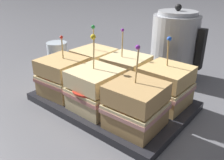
{
  "coord_description": "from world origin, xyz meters",
  "views": [
    {
      "loc": [
        0.35,
        -0.42,
        0.32
      ],
      "look_at": [
        0.0,
        0.0,
        0.07
      ],
      "focal_mm": 38.0,
      "sensor_mm": 36.0,
      "label": 1
    }
  ],
  "objects_px": {
    "sandwich_front_center": "(94,89)",
    "drinking_glass": "(58,56)",
    "sandwich_front_left": "(63,76)",
    "sandwich_back_left": "(94,64)",
    "kettle_steel": "(174,46)",
    "serving_platter": "(112,101)",
    "sandwich_front_right": "(136,106)",
    "sandwich_back_right": "(166,86)",
    "sandwich_back_center": "(126,74)"
  },
  "relations": [
    {
      "from": "sandwich_back_right",
      "to": "kettle_steel",
      "type": "xyz_separation_m",
      "value": [
        -0.08,
        0.2,
        0.04
      ]
    },
    {
      "from": "kettle_steel",
      "to": "drinking_glass",
      "type": "bearing_deg",
      "value": -150.44
    },
    {
      "from": "sandwich_back_left",
      "to": "kettle_steel",
      "type": "distance_m",
      "value": 0.26
    },
    {
      "from": "serving_platter",
      "to": "kettle_steel",
      "type": "relative_size",
      "value": 1.66
    },
    {
      "from": "sandwich_back_center",
      "to": "drinking_glass",
      "type": "bearing_deg",
      "value": 178.12
    },
    {
      "from": "sandwich_back_center",
      "to": "sandwich_back_right",
      "type": "xyz_separation_m",
      "value": [
        0.12,
        0.0,
        -0.0
      ]
    },
    {
      "from": "sandwich_front_center",
      "to": "drinking_glass",
      "type": "distance_m",
      "value": 0.33
    },
    {
      "from": "sandwich_back_right",
      "to": "drinking_glass",
      "type": "distance_m",
      "value": 0.42
    },
    {
      "from": "sandwich_back_right",
      "to": "kettle_steel",
      "type": "relative_size",
      "value": 0.72
    },
    {
      "from": "serving_platter",
      "to": "sandwich_back_left",
      "type": "relative_size",
      "value": 2.35
    },
    {
      "from": "sandwich_back_center",
      "to": "kettle_steel",
      "type": "distance_m",
      "value": 0.21
    },
    {
      "from": "sandwich_back_right",
      "to": "drinking_glass",
      "type": "relative_size",
      "value": 1.72
    },
    {
      "from": "sandwich_front_left",
      "to": "sandwich_front_right",
      "type": "relative_size",
      "value": 0.9
    },
    {
      "from": "sandwich_back_right",
      "to": "sandwich_front_center",
      "type": "bearing_deg",
      "value": -134.77
    },
    {
      "from": "serving_platter",
      "to": "drinking_glass",
      "type": "bearing_deg",
      "value": 167.15
    },
    {
      "from": "sandwich_front_left",
      "to": "drinking_glass",
      "type": "height_order",
      "value": "sandwich_front_left"
    },
    {
      "from": "serving_platter",
      "to": "sandwich_back_left",
      "type": "distance_m",
      "value": 0.14
    },
    {
      "from": "sandwich_front_center",
      "to": "sandwich_back_left",
      "type": "relative_size",
      "value": 1.08
    },
    {
      "from": "serving_platter",
      "to": "drinking_glass",
      "type": "relative_size",
      "value": 3.97
    },
    {
      "from": "sandwich_front_left",
      "to": "drinking_glass",
      "type": "xyz_separation_m",
      "value": [
        -0.19,
        0.13,
        -0.02
      ]
    },
    {
      "from": "sandwich_front_center",
      "to": "sandwich_back_center",
      "type": "xyz_separation_m",
      "value": [
        0.0,
        0.12,
        -0.0
      ]
    },
    {
      "from": "kettle_steel",
      "to": "drinking_glass",
      "type": "relative_size",
      "value": 2.39
    },
    {
      "from": "serving_platter",
      "to": "sandwich_back_center",
      "type": "xyz_separation_m",
      "value": [
        -0.0,
        0.06,
        0.06
      ]
    },
    {
      "from": "serving_platter",
      "to": "sandwich_front_right",
      "type": "height_order",
      "value": "sandwich_front_right"
    },
    {
      "from": "sandwich_front_right",
      "to": "sandwich_back_center",
      "type": "bearing_deg",
      "value": 133.78
    },
    {
      "from": "sandwich_front_right",
      "to": "sandwich_back_left",
      "type": "relative_size",
      "value": 1.06
    },
    {
      "from": "sandwich_front_right",
      "to": "sandwich_back_left",
      "type": "height_order",
      "value": "sandwich_front_right"
    },
    {
      "from": "sandwich_front_left",
      "to": "sandwich_back_left",
      "type": "relative_size",
      "value": 0.95
    },
    {
      "from": "sandwich_front_right",
      "to": "serving_platter",
      "type": "bearing_deg",
      "value": 151.66
    },
    {
      "from": "sandwich_back_right",
      "to": "sandwich_front_left",
      "type": "bearing_deg",
      "value": -152.96
    },
    {
      "from": "sandwich_back_center",
      "to": "kettle_steel",
      "type": "relative_size",
      "value": 0.74
    },
    {
      "from": "sandwich_front_right",
      "to": "sandwich_back_center",
      "type": "distance_m",
      "value": 0.17
    },
    {
      "from": "serving_platter",
      "to": "sandwich_back_center",
      "type": "distance_m",
      "value": 0.08
    },
    {
      "from": "sandwich_front_center",
      "to": "drinking_glass",
      "type": "bearing_deg",
      "value": 156.6
    },
    {
      "from": "sandwich_back_left",
      "to": "sandwich_back_right",
      "type": "bearing_deg",
      "value": -0.02
    },
    {
      "from": "serving_platter",
      "to": "sandwich_front_left",
      "type": "height_order",
      "value": "sandwich_front_left"
    },
    {
      "from": "serving_platter",
      "to": "sandwich_back_right",
      "type": "distance_m",
      "value": 0.14
    },
    {
      "from": "serving_platter",
      "to": "sandwich_front_left",
      "type": "relative_size",
      "value": 2.47
    },
    {
      "from": "sandwich_front_left",
      "to": "drinking_glass",
      "type": "distance_m",
      "value": 0.23
    },
    {
      "from": "sandwich_back_center",
      "to": "sandwich_front_right",
      "type": "bearing_deg",
      "value": -46.22
    },
    {
      "from": "sandwich_front_center",
      "to": "sandwich_back_center",
      "type": "distance_m",
      "value": 0.12
    },
    {
      "from": "sandwich_back_center",
      "to": "kettle_steel",
      "type": "height_order",
      "value": "kettle_steel"
    },
    {
      "from": "sandwich_front_center",
      "to": "kettle_steel",
      "type": "xyz_separation_m",
      "value": [
        0.04,
        0.32,
        0.04
      ]
    },
    {
      "from": "serving_platter",
      "to": "sandwich_back_right",
      "type": "height_order",
      "value": "sandwich_back_right"
    },
    {
      "from": "serving_platter",
      "to": "sandwich_front_right",
      "type": "bearing_deg",
      "value": -28.34
    },
    {
      "from": "sandwich_back_left",
      "to": "sandwich_back_right",
      "type": "xyz_separation_m",
      "value": [
        0.24,
        -0.0,
        0.0
      ]
    },
    {
      "from": "sandwich_front_right",
      "to": "sandwich_back_center",
      "type": "xyz_separation_m",
      "value": [
        -0.12,
        0.12,
        0.0
      ]
    },
    {
      "from": "kettle_steel",
      "to": "drinking_glass",
      "type": "height_order",
      "value": "kettle_steel"
    },
    {
      "from": "serving_platter",
      "to": "sandwich_front_center",
      "type": "distance_m",
      "value": 0.08
    },
    {
      "from": "sandwich_back_center",
      "to": "kettle_steel",
      "type": "bearing_deg",
      "value": 79.66
    }
  ]
}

